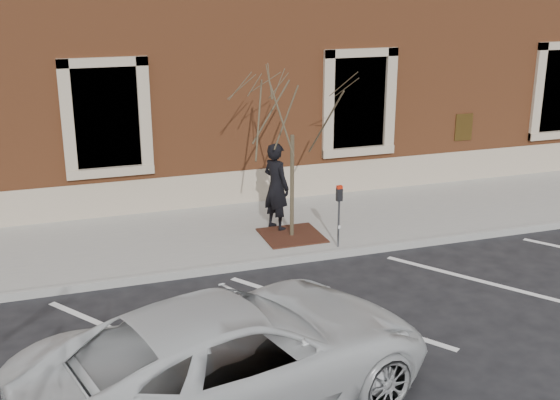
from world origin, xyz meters
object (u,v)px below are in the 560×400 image
object	(u,v)px
sapling	(292,106)
white_truck	(233,356)
parking_meter	(339,205)
man	(276,187)

from	to	relation	value
sapling	white_truck	xyz separation A→B (m)	(-2.67, -5.30, -2.14)
parking_meter	sapling	xyz separation A→B (m)	(-0.68, 0.87, 1.85)
parking_meter	white_truck	xyz separation A→B (m)	(-3.34, -4.44, -0.29)
man	parking_meter	xyz separation A→B (m)	(0.84, -1.40, -0.05)
man	parking_meter	size ratio (longest dim) A/B	1.47
man	white_truck	size ratio (longest dim) A/B	0.35
man	parking_meter	world-z (taller)	man
sapling	man	bearing A→B (deg)	107.18
man	white_truck	xyz separation A→B (m)	(-2.50, -5.84, -0.34)
white_truck	sapling	bearing A→B (deg)	-41.69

